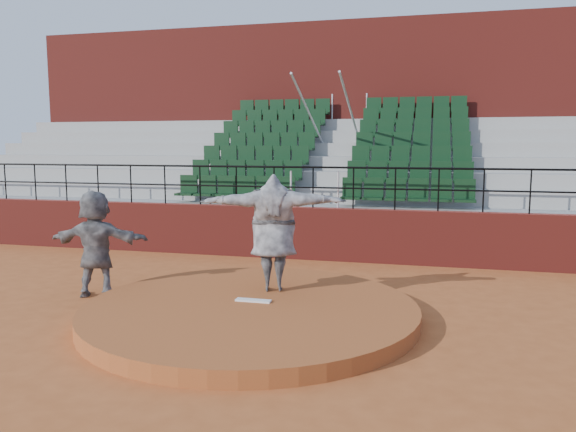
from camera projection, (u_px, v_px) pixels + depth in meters
The scene contains 9 objects.
ground at pixel (251, 318), 9.27m from camera, with size 90.00×90.00×0.00m, color #AC5526.
pitchers_mound at pixel (251, 311), 9.25m from camera, with size 5.50×5.50×0.25m, color #A25024.
pitching_rubber at pixel (253, 300), 9.38m from camera, with size 0.60×0.15×0.03m, color white.
boundary_wall at pixel (313, 233), 13.99m from camera, with size 24.00×0.30×1.30m, color maroon.
wall_railing at pixel (313, 178), 13.82m from camera, with size 24.04×0.05×1.03m.
seating_deck at pixel (337, 190), 17.40m from camera, with size 24.00×5.97×4.63m.
press_box_facade at pixel (355, 126), 20.93m from camera, with size 24.00×3.00×7.10m, color maroon.
pitcher at pixel (273, 233), 10.00m from camera, with size 2.57×0.70×2.09m, color black.
fielder at pixel (96, 244), 10.53m from camera, with size 1.87×0.60×2.02m, color black.
Camera 1 is at (2.82, -8.55, 2.86)m, focal length 35.00 mm.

